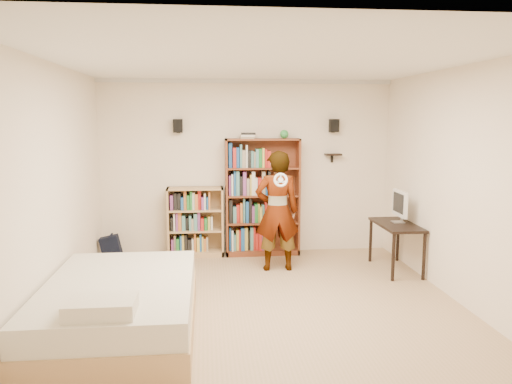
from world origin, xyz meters
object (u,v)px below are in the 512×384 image
person (277,211)px  low_bookshelf (196,222)px  computer_desk (396,247)px  tall_bookshelf (262,197)px  daybed (120,300)px

person → low_bookshelf: bearing=-36.5°
low_bookshelf → computer_desk: bearing=-20.4°
low_bookshelf → computer_desk: (2.80, -1.04, -0.20)m
person → tall_bookshelf: bearing=-82.8°
tall_bookshelf → computer_desk: 2.12m
tall_bookshelf → low_bookshelf: (-1.04, 0.01, -0.37)m
low_bookshelf → computer_desk: low_bookshelf is taller
tall_bookshelf → computer_desk: bearing=-30.4°
low_bookshelf → daybed: (-0.70, -2.75, -0.20)m
daybed → person: bearing=46.0°
low_bookshelf → daybed: 2.84m
daybed → person: size_ratio=1.33×
low_bookshelf → tall_bookshelf: bearing=-0.4°
computer_desk → daybed: computer_desk is taller
person → computer_desk: bearing=172.9°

